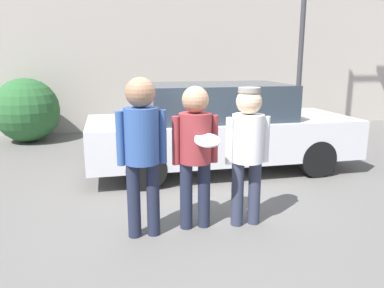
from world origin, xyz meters
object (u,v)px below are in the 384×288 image
Objects in this scene: person_middle_with_frisbee at (195,145)px; parked_car_near at (220,127)px; person_left at (142,142)px; person_right at (248,144)px; shrub at (27,110)px.

person_middle_with_frisbee is 2.56m from parked_car_near.
person_left is at bearing -124.23° from parked_car_near.
person_left is 1.08× the size of person_right.
parked_car_near is at bearing 80.70° from person_right.
person_left is 1.17× the size of shrub.
person_right is at bearing 1.43° from person_left.
shrub is at bearing 111.72° from person_left.
shrub is (-3.93, 3.32, -0.00)m from parked_car_near.
parked_car_near is (0.39, 2.39, -0.24)m from person_right.
shrub is (-2.29, 5.74, -0.33)m from person_left.
person_middle_with_frisbee reaches higher than parked_car_near.
parked_car_near is 5.15m from shrub.
person_left reaches higher than shrub.
person_left is 0.64m from person_middle_with_frisbee.
person_right is 1.08× the size of shrub.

